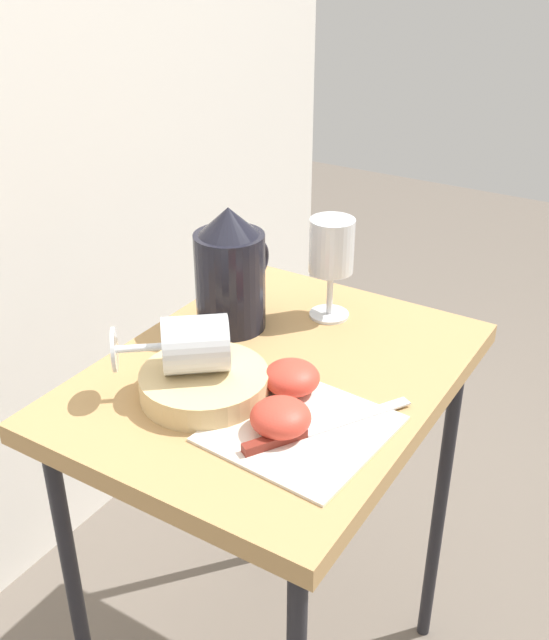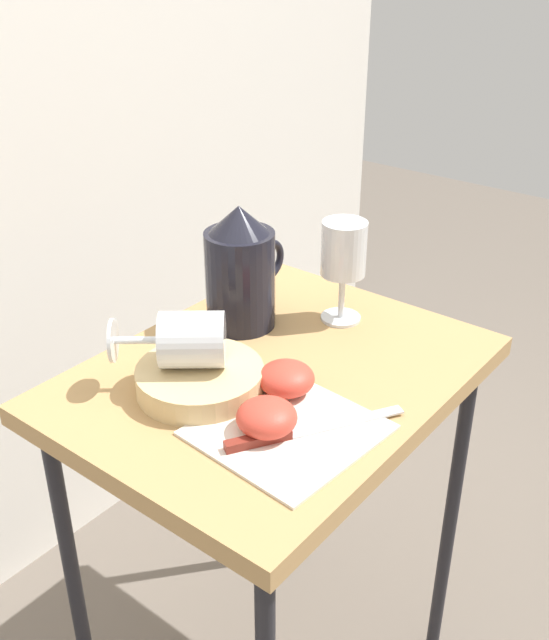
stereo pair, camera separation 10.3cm
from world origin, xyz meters
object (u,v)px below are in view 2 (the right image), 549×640
at_px(table, 274,409).
at_px(knife, 290,434).
at_px(wine_glass_upright, 344,254).
at_px(wine_glass_tipped_near, 189,340).
at_px(apple_half_left, 267,417).
at_px(pitcher, 241,277).
at_px(apple_half_right, 286,378).
at_px(basket_tray, 200,379).

bearing_deg(table, knife, -135.16).
bearing_deg(table, wine_glass_upright, 3.31).
distance_m(wine_glass_tipped_near, knife, 0.19).
height_order(wine_glass_upright, knife, wine_glass_upright).
bearing_deg(apple_half_left, pitcher, 46.65).
xyz_separation_m(table, wine_glass_tipped_near, (-0.10, 0.06, 0.14)).
xyz_separation_m(table, knife, (-0.12, -0.12, 0.08)).
relative_size(wine_glass_upright, apple_half_right, 2.16).
distance_m(pitcher, apple_half_left, 0.30).
bearing_deg(pitcher, wine_glass_tipped_near, -160.57).
xyz_separation_m(table, apple_half_left, (-0.12, -0.09, 0.09)).
distance_m(pitcher, wine_glass_tipped_near, 0.19).
relative_size(pitcher, apple_half_left, 2.57).
distance_m(basket_tray, apple_half_left, 0.13).
xyz_separation_m(apple_half_left, apple_half_right, (0.09, 0.03, 0.00)).
distance_m(wine_glass_upright, knife, 0.34).
relative_size(table, knife, 3.24).
bearing_deg(wine_glass_tipped_near, knife, -93.66).
xyz_separation_m(pitcher, wine_glass_tipped_near, (-0.18, -0.06, -0.01)).
relative_size(basket_tray, apple_half_left, 2.27).
relative_size(wine_glass_tipped_near, apple_half_right, 2.10).
bearing_deg(knife, pitcher, 51.55).
bearing_deg(wine_glass_tipped_near, table, -30.83).
bearing_deg(apple_half_left, knife, -73.20).
bearing_deg(table, apple_half_left, -145.33).
relative_size(basket_tray, pitcher, 0.88).
bearing_deg(pitcher, apple_half_left, -133.35).
bearing_deg(basket_tray, table, -23.81).
height_order(apple_half_right, knife, apple_half_right).
xyz_separation_m(pitcher, apple_half_left, (-0.20, -0.21, -0.06)).
bearing_deg(basket_tray, wine_glass_tipped_near, 89.96).
height_order(basket_tray, wine_glass_tipped_near, wine_glass_tipped_near).
bearing_deg(wine_glass_tipped_near, wine_glass_upright, -10.12).
xyz_separation_m(basket_tray, apple_half_left, (-0.02, -0.13, 0.01)).
xyz_separation_m(wine_glass_upright, knife, (-0.30, -0.13, -0.10)).
bearing_deg(wine_glass_tipped_near, pitcher, 19.43).
xyz_separation_m(wine_glass_tipped_near, apple_half_left, (-0.02, -0.15, -0.05)).
bearing_deg(apple_half_left, apple_half_right, 22.29).
bearing_deg(pitcher, knife, -128.45).
height_order(basket_tray, wine_glass_upright, wine_glass_upright).
distance_m(basket_tray, pitcher, 0.21).
bearing_deg(wine_glass_upright, knife, -157.29).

